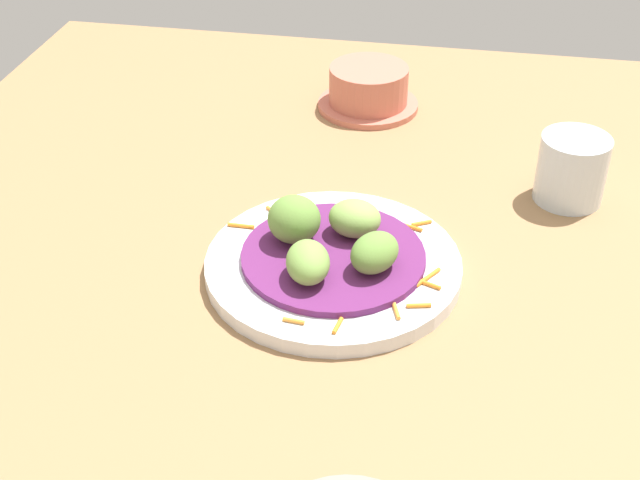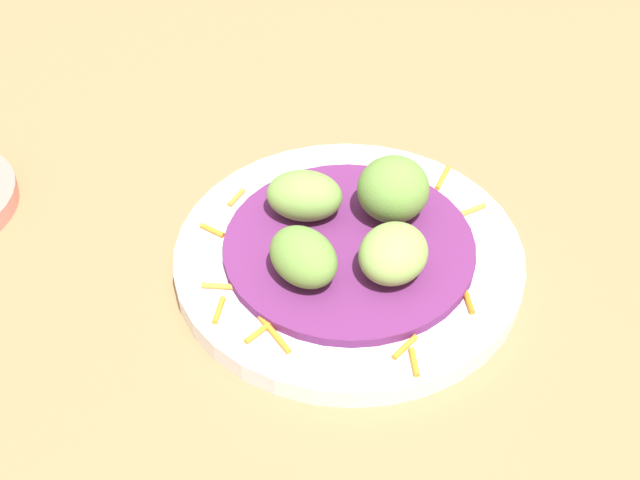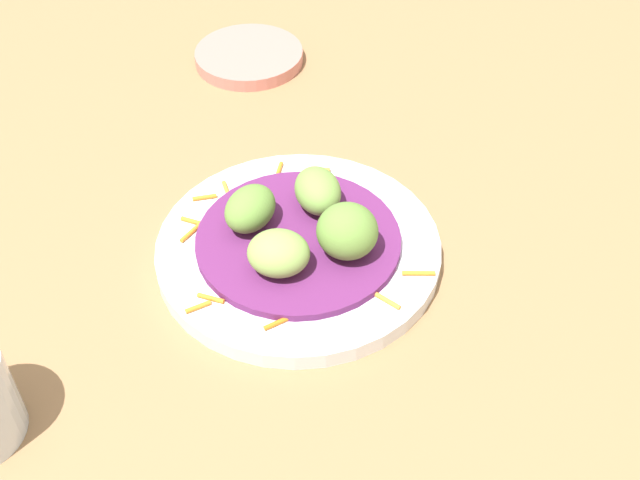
% 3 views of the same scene
% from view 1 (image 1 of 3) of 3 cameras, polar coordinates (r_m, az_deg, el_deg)
% --- Properties ---
extents(table_surface, '(1.10, 1.10, 0.02)m').
position_cam_1_polar(table_surface, '(0.90, 2.20, -1.30)').
color(table_surface, '#936D47').
rests_on(table_surface, ground).
extents(main_plate, '(0.25, 0.25, 0.02)m').
position_cam_1_polar(main_plate, '(0.86, 0.86, -1.69)').
color(main_plate, silver).
rests_on(main_plate, table_surface).
extents(cabbage_bed, '(0.18, 0.18, 0.01)m').
position_cam_1_polar(cabbage_bed, '(0.86, 0.87, -1.06)').
color(cabbage_bed, '#60235B').
rests_on(cabbage_bed, main_plate).
extents(carrot_garnish, '(0.21, 0.22, 0.00)m').
position_cam_1_polar(carrot_garnish, '(0.85, 2.92, -1.38)').
color(carrot_garnish, orange).
rests_on(carrot_garnish, main_plate).
extents(guac_scoop_left, '(0.05, 0.06, 0.04)m').
position_cam_1_polar(guac_scoop_left, '(0.88, 2.43, 1.56)').
color(guac_scoop_left, '#84A851').
rests_on(guac_scoop_left, cabbage_bed).
extents(guac_scoop_center, '(0.07, 0.07, 0.05)m').
position_cam_1_polar(guac_scoop_center, '(0.86, -1.69, 1.36)').
color(guac_scoop_center, olive).
rests_on(guac_scoop_center, cabbage_bed).
extents(guac_scoop_right, '(0.06, 0.05, 0.04)m').
position_cam_1_polar(guac_scoop_right, '(0.81, -0.79, -1.45)').
color(guac_scoop_right, '#759E47').
rests_on(guac_scoop_right, cabbage_bed).
extents(guac_scoop_back, '(0.07, 0.06, 0.04)m').
position_cam_1_polar(guac_scoop_back, '(0.82, 3.57, -0.82)').
color(guac_scoop_back, olive).
rests_on(guac_scoop_back, cabbage_bed).
extents(terracotta_bowl, '(0.13, 0.13, 0.06)m').
position_cam_1_polar(terracotta_bowl, '(1.17, 3.17, 9.76)').
color(terracotta_bowl, '#C66B56').
rests_on(terracotta_bowl, table_surface).
extents(water_glass, '(0.08, 0.08, 0.08)m').
position_cam_1_polar(water_glass, '(1.00, 16.05, 4.46)').
color(water_glass, silver).
rests_on(water_glass, table_surface).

